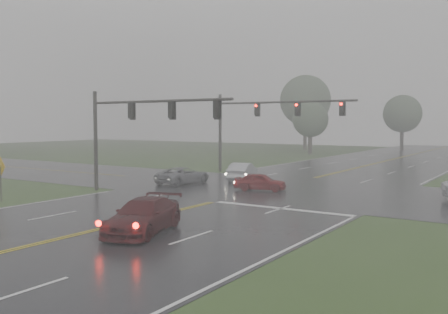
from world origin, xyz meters
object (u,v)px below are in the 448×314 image
Objects in this scene: sedan_silver at (242,181)px; car_grey at (183,184)px; sedan_maroon at (144,233)px; sedan_red at (260,191)px; signal_gantry_near at (132,121)px; signal_gantry_far at (258,117)px.

sedan_silver is 0.95× the size of car_grey.
car_grey is (-9.25, 14.79, 0.00)m from sedan_maroon.
sedan_red is at bearing 116.36° from sedan_silver.
sedan_maroon is 20.30m from sedan_silver.
sedan_red is at bearing 42.80° from signal_gantry_near.
sedan_maroon reaches higher than car_grey.
sedan_silver is at bearing 26.58° from sedan_red.
signal_gantry_far reaches higher than sedan_red.
sedan_red is 12.79m from signal_gantry_far.
signal_gantry_near reaches higher than car_grey.
signal_gantry_near is 16.17m from signal_gantry_far.
sedan_silver is 11.91m from signal_gantry_near.
sedan_red is at bearing -174.94° from car_grey.
signal_gantry_far reaches higher than signal_gantry_near.
signal_gantry_far is (0.77, 16.15, 0.42)m from signal_gantry_near.
signal_gantry_near is at bearing 118.12° from sedan_maroon.
sedan_red is 6.98m from car_grey.
signal_gantry_near reaches higher than sedan_silver.
sedan_silver is at bearing -116.57° from car_grey.
signal_gantry_far is (-5.79, 10.08, 5.34)m from sedan_red.
sedan_maroon is at bearing -44.46° from signal_gantry_near.
sedan_maroon is 17.45m from car_grey.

